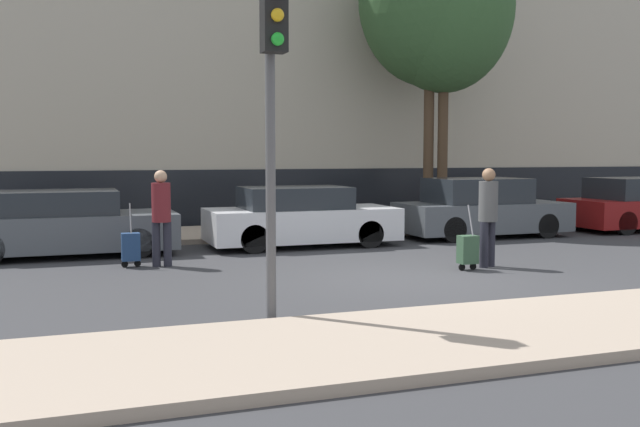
# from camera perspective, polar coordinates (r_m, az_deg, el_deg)

# --- Properties ---
(ground_plane) EXTENTS (80.00, 80.00, 0.00)m
(ground_plane) POSITION_cam_1_polar(r_m,az_deg,el_deg) (11.84, 6.87, -5.16)
(ground_plane) COLOR #38383A
(sidewalk_near) EXTENTS (28.00, 2.50, 0.12)m
(sidewalk_near) POSITION_cam_1_polar(r_m,az_deg,el_deg) (8.70, 18.07, -8.60)
(sidewalk_near) COLOR tan
(sidewalk_near) RESTS_ON ground_plane
(sidewalk_far) EXTENTS (28.00, 3.00, 0.12)m
(sidewalk_far) POSITION_cam_1_polar(r_m,az_deg,el_deg) (18.30, -2.94, -1.41)
(sidewalk_far) COLOR tan
(sidewalk_far) RESTS_ON ground_plane
(building_facade) EXTENTS (28.00, 3.24, 10.59)m
(building_facade) POSITION_cam_1_polar(r_m,az_deg,el_deg) (22.09, -5.89, 13.22)
(building_facade) COLOR #B7AD99
(building_facade) RESTS_ON ground_plane
(parked_car_0) EXTENTS (4.32, 1.82, 1.31)m
(parked_car_0) POSITION_cam_1_polar(r_m,az_deg,el_deg) (15.10, -19.87, -0.87)
(parked_car_0) COLOR #4C5156
(parked_car_0) RESTS_ON ground_plane
(parked_car_1) EXTENTS (4.16, 1.77, 1.32)m
(parked_car_1) POSITION_cam_1_polar(r_m,az_deg,el_deg) (15.72, -1.61, -0.36)
(parked_car_1) COLOR silver
(parked_car_1) RESTS_ON ground_plane
(parked_car_2) EXTENTS (4.13, 1.85, 1.44)m
(parked_car_2) POSITION_cam_1_polar(r_m,az_deg,el_deg) (17.97, 12.72, 0.31)
(parked_car_2) COLOR #4C5156
(parked_car_2) RESTS_ON ground_plane
(parked_car_3) EXTENTS (3.98, 1.85, 1.40)m
(parked_car_3) POSITION_cam_1_polar(r_m,az_deg,el_deg) (20.88, 24.15, 0.58)
(parked_car_3) COLOR maroon
(parked_car_3) RESTS_ON ground_plane
(pedestrian_left) EXTENTS (0.35, 0.34, 1.75)m
(pedestrian_left) POSITION_cam_1_polar(r_m,az_deg,el_deg) (13.17, -12.58, 0.13)
(pedestrian_left) COLOR #23232D
(pedestrian_left) RESTS_ON ground_plane
(trolley_left) EXTENTS (0.34, 0.29, 1.16)m
(trolley_left) POSITION_cam_1_polar(r_m,az_deg,el_deg) (13.28, -14.90, -2.60)
(trolley_left) COLOR navy
(trolley_left) RESTS_ON ground_plane
(pedestrian_right) EXTENTS (0.34, 0.34, 1.78)m
(pedestrian_right) POSITION_cam_1_polar(r_m,az_deg,el_deg) (13.13, 13.30, 0.21)
(pedestrian_right) COLOR #23232D
(pedestrian_right) RESTS_ON ground_plane
(trolley_right) EXTENTS (0.34, 0.29, 1.15)m
(trolley_right) POSITION_cam_1_polar(r_m,az_deg,el_deg) (12.77, 11.74, -2.85)
(trolley_right) COLOR #335138
(trolley_right) RESTS_ON ground_plane
(traffic_light) EXTENTS (0.28, 0.47, 4.00)m
(traffic_light) POSITION_cam_1_polar(r_m,az_deg,el_deg) (8.43, -3.82, 10.23)
(traffic_light) COLOR #515154
(traffic_light) RESTS_ON ground_plane
(parked_bicycle) EXTENTS (1.77, 0.06, 0.96)m
(parked_bicycle) POSITION_cam_1_polar(r_m,az_deg,el_deg) (18.60, -1.29, 0.03)
(parked_bicycle) COLOR black
(parked_bicycle) RESTS_ON sidewalk_far
(bare_tree_down_street) EXTENTS (3.72, 3.72, 8.12)m
(bare_tree_down_street) POSITION_cam_1_polar(r_m,az_deg,el_deg) (20.25, 9.94, 15.85)
(bare_tree_down_street) COLOR #4C3826
(bare_tree_down_street) RESTS_ON sidewalk_far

